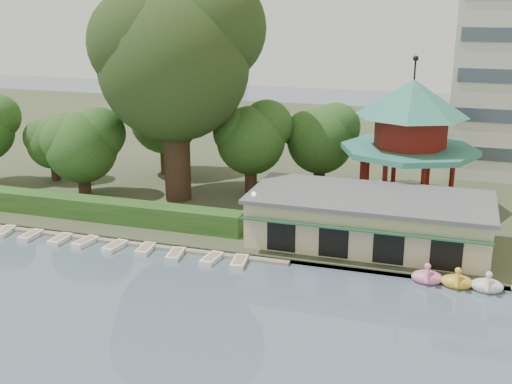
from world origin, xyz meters
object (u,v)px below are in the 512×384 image
at_px(pavilion, 411,132).
at_px(big_tree, 176,54).
at_px(boathouse, 369,219).
at_px(dock, 91,236).

bearing_deg(pavilion, big_tree, -169.71).
xyz_separation_m(pavilion, big_tree, (-20.81, -3.78, 6.59)).
bearing_deg(big_tree, boathouse, -18.37).
height_order(boathouse, big_tree, big_tree).
distance_m(dock, big_tree, 18.06).
relative_size(dock, pavilion, 2.52).
height_order(dock, pavilion, pavilion).
bearing_deg(big_tree, dock, -106.13).
bearing_deg(dock, boathouse, 12.24).
bearing_deg(pavilion, dock, -148.34).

